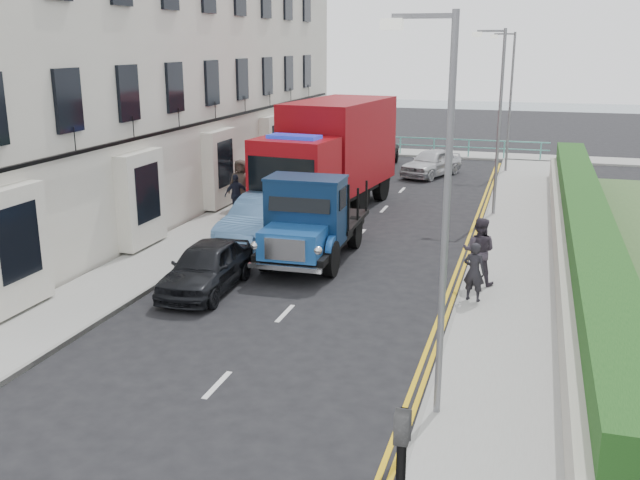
{
  "coord_description": "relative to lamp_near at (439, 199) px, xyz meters",
  "views": [
    {
      "loc": [
        5.61,
        -13.6,
        6.5
      ],
      "look_at": [
        0.32,
        3.97,
        1.4
      ],
      "focal_mm": 40.0,
      "sensor_mm": 36.0,
      "label": 1
    }
  ],
  "objects": [
    {
      "name": "garden_east",
      "position": [
        3.03,
        11.0,
        -3.1
      ],
      "size": [
        1.45,
        28.0,
        1.75
      ],
      "color": "#B2AD9E",
      "rests_on": "ground"
    },
    {
      "name": "ground",
      "position": [
        -4.18,
        2.0,
        -4.0
      ],
      "size": [
        120.0,
        120.0,
        0.0
      ],
      "primitive_type": "plane",
      "color": "black",
      "rests_on": "ground"
    },
    {
      "name": "lamp_near",
      "position": [
        0.0,
        0.0,
        0.0
      ],
      "size": [
        1.23,
        0.18,
        7.0
      ],
      "color": "slate",
      "rests_on": "ground"
    },
    {
      "name": "lamp_mid",
      "position": [
        0.0,
        16.0,
        0.0
      ],
      "size": [
        1.23,
        0.18,
        7.0
      ],
      "color": "slate",
      "rests_on": "ground"
    },
    {
      "name": "pedestrian_east_far",
      "position": [
        0.22,
        7.34,
        -2.95
      ],
      "size": [
        0.97,
        0.79,
        1.86
      ],
      "primitive_type": "imported",
      "rotation": [
        0.0,
        0.0,
        3.04
      ],
      "color": "#372F3A",
      "rests_on": "pavement_east"
    },
    {
      "name": "lamp_far",
      "position": [
        0.0,
        26.0,
        0.0
      ],
      "size": [
        1.23,
        0.18,
        7.0
      ],
      "color": "slate",
      "rests_on": "ground"
    },
    {
      "name": "pedestrian_west_near",
      "position": [
        -9.3,
        12.96,
        -3.1
      ],
      "size": [
        0.95,
        0.86,
        1.56
      ],
      "primitive_type": "imported",
      "rotation": [
        0.0,
        0.0,
        3.8
      ],
      "color": "#1A1F30",
      "rests_on": "pavement_west"
    },
    {
      "name": "sea_plane",
      "position": [
        -4.18,
        62.0,
        -4.0
      ],
      "size": [
        120.0,
        120.0,
        0.0
      ],
      "primitive_type": "plane",
      "color": "slate",
      "rests_on": "ground"
    },
    {
      "name": "terrace_west",
      "position": [
        -13.65,
        15.0,
        3.17
      ],
      "size": [
        6.31,
        30.2,
        14.25
      ],
      "color": "silver",
      "rests_on": "ground"
    },
    {
      "name": "pavement_east",
      "position": [
        1.12,
        11.0,
        -3.94
      ],
      "size": [
        2.6,
        38.0,
        0.12
      ],
      "primitive_type": "cube",
      "color": "gray",
      "rests_on": "ground"
    },
    {
      "name": "seafront_car_left",
      "position": [
        -7.02,
        25.61,
        -3.18
      ],
      "size": [
        3.17,
        6.11,
        1.64
      ],
      "primitive_type": "imported",
      "rotation": [
        0.0,
        0.0,
        3.22
      ],
      "color": "black",
      "rests_on": "ground"
    },
    {
      "name": "pedestrian_east_near",
      "position": [
        0.22,
        5.99,
        -3.11
      ],
      "size": [
        0.63,
        0.48,
        1.53
      ],
      "primitive_type": "imported",
      "rotation": [
        0.0,
        0.0,
        2.92
      ],
      "color": "black",
      "rests_on": "pavement_east"
    },
    {
      "name": "pedestrian_west_far",
      "position": [
        -9.57,
        14.03,
        -2.9
      ],
      "size": [
        1.04,
        0.77,
        1.95
      ],
      "primitive_type": "imported",
      "rotation": [
        0.0,
        0.0,
        0.16
      ],
      "color": "#41372F",
      "rests_on": "pavement_west"
    },
    {
      "name": "parked_car_front",
      "position": [
        -6.78,
        5.02,
        -3.33
      ],
      "size": [
        1.76,
        4.0,
        1.34
      ],
      "primitive_type": "imported",
      "rotation": [
        0.0,
        0.0,
        0.04
      ],
      "color": "black",
      "rests_on": "ground"
    },
    {
      "name": "bedford_lorry",
      "position": [
        -4.87,
        8.05,
        -2.76
      ],
      "size": [
        2.39,
        5.73,
        2.68
      ],
      "rotation": [
        0.0,
        0.0,
        0.02
      ],
      "color": "black",
      "rests_on": "ground"
    },
    {
      "name": "red_lorry",
      "position": [
        -6.17,
        15.07,
        -1.71
      ],
      "size": [
        3.73,
        8.48,
        4.3
      ],
      "rotation": [
        0.0,
        0.0,
        -0.12
      ],
      "color": "black",
      "rests_on": "ground"
    },
    {
      "name": "seafront_railing",
      "position": [
        -4.18,
        30.2,
        -3.42
      ],
      "size": [
        13.0,
        0.08,
        1.11
      ],
      "color": "#59B2A5",
      "rests_on": "ground"
    },
    {
      "name": "parked_car_rear",
      "position": [
        -7.78,
        16.2,
        -3.35
      ],
      "size": [
        2.26,
        4.65,
        1.3
      ],
      "primitive_type": "imported",
      "rotation": [
        0.0,
        0.0,
        -0.1
      ],
      "color": "#98989C",
      "rests_on": "ground"
    },
    {
      "name": "seafront_car_right",
      "position": [
        -3.43,
        23.92,
        -3.31
      ],
      "size": [
        2.99,
        4.35,
        1.37
      ],
      "primitive_type": "imported",
      "rotation": [
        0.0,
        0.0,
        -0.38
      ],
      "color": "silver",
      "rests_on": "ground"
    },
    {
      "name": "parked_car_mid",
      "position": [
        -7.09,
        10.09,
        -3.21
      ],
      "size": [
        1.83,
        4.82,
        1.57
      ],
      "primitive_type": "imported",
      "rotation": [
        0.0,
        0.0,
        -0.04
      ],
      "color": "#5D8EC7",
      "rests_on": "ground"
    },
    {
      "name": "promenade",
      "position": [
        -4.18,
        31.0,
        -3.94
      ],
      "size": [
        30.0,
        2.5,
        0.12
      ],
      "primitive_type": "cube",
      "color": "gray",
      "rests_on": "ground"
    },
    {
      "name": "pavement_west",
      "position": [
        -9.38,
        11.0,
        -3.94
      ],
      "size": [
        2.4,
        38.0,
        0.12
      ],
      "primitive_type": "cube",
      "color": "gray",
      "rests_on": "ground"
    }
  ]
}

